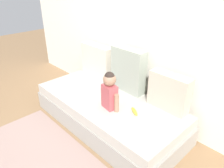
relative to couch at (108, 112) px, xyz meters
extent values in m
plane|color=#93704C|center=(0.00, 0.00, -0.19)|extent=(12.00, 12.00, 0.00)
cube|color=silver|center=(0.00, 0.61, 1.10)|extent=(5.30, 0.10, 2.58)
cube|color=#9C978F|center=(0.00, 0.00, -0.07)|extent=(2.10, 0.96, 0.25)
cube|color=#B7B2A8|center=(0.00, 0.00, 0.13)|extent=(2.04, 0.93, 0.14)
cube|color=beige|center=(-0.65, 0.38, 0.45)|extent=(0.58, 0.16, 0.50)
cube|color=#99A393|center=(0.00, 0.38, 0.50)|extent=(0.51, 0.16, 0.60)
cube|color=#C1B29E|center=(0.65, 0.38, 0.42)|extent=(0.50, 0.16, 0.44)
cube|color=#B24C51|center=(0.16, -0.12, 0.35)|extent=(0.20, 0.15, 0.30)
sphere|color=#9E755B|center=(0.16, -0.12, 0.58)|extent=(0.15, 0.15, 0.15)
sphere|color=#2D231E|center=(0.16, -0.12, 0.61)|extent=(0.12, 0.12, 0.12)
cylinder|color=#9E755B|center=(0.04, -0.12, 0.31)|extent=(0.06, 0.06, 0.23)
cylinder|color=#9E755B|center=(0.28, -0.12, 0.31)|extent=(0.06, 0.06, 0.23)
ellipsoid|color=yellow|center=(0.45, 0.02, 0.22)|extent=(0.17, 0.12, 0.04)
cube|color=tan|center=(0.00, -1.03, -0.19)|extent=(1.89, 1.00, 0.01)
camera|label=1|loc=(1.77, -1.62, 1.65)|focal=34.38mm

